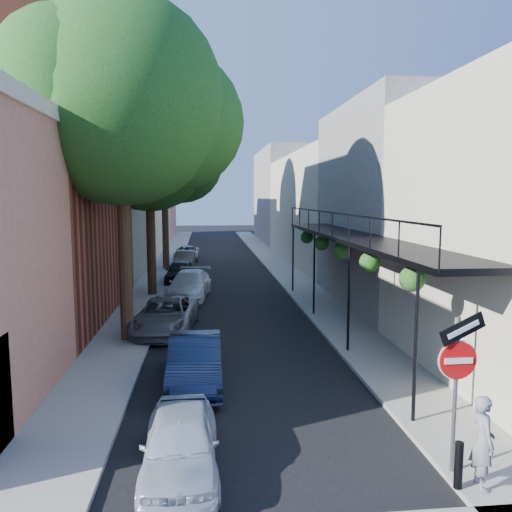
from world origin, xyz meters
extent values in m
cube|color=black|center=(0.00, 30.00, 0.01)|extent=(6.00, 64.00, 0.01)
cube|color=gray|center=(-4.00, 30.00, 0.06)|extent=(2.00, 64.00, 0.12)
cube|color=gray|center=(4.00, 30.00, 0.06)|extent=(2.00, 64.00, 0.12)
cube|color=gray|center=(-5.02, 14.00, 8.00)|extent=(0.06, 7.00, 4.00)
cube|color=#9C9994|center=(-9.00, 26.00, 4.50)|extent=(8.00, 12.00, 9.00)
cube|color=beige|center=(-9.00, 40.00, 5.00)|extent=(8.00, 16.00, 10.00)
cube|color=tan|center=(-9.00, 54.00, 4.00)|extent=(8.00, 12.00, 8.00)
cube|color=#9C9994|center=(9.00, 15.00, 4.50)|extent=(8.00, 10.00, 9.00)
cube|color=beige|center=(9.00, 30.00, 4.00)|extent=(8.00, 20.00, 8.00)
cube|color=#9C9994|center=(9.00, 48.00, 5.00)|extent=(8.00, 16.00, 10.00)
cube|color=black|center=(4.20, 10.00, 3.50)|extent=(2.00, 16.00, 0.15)
cube|color=black|center=(3.25, 10.00, 4.38)|extent=(0.05, 16.00, 0.05)
cylinder|color=black|center=(3.30, 3.00, 1.81)|extent=(0.08, 0.08, 3.40)
cylinder|color=black|center=(3.30, 18.00, 1.81)|extent=(0.08, 0.08, 3.40)
sphere|color=#1F4714|center=(3.60, 4.00, 3.05)|extent=(0.60, 0.60, 0.60)
sphere|color=#1F4714|center=(3.60, 10.00, 3.05)|extent=(0.60, 0.60, 0.60)
sphere|color=#1F4714|center=(3.60, 16.00, 3.05)|extent=(0.60, 0.60, 0.60)
cylinder|color=#595B60|center=(3.15, 1.00, 1.45)|extent=(0.07, 0.07, 2.90)
cylinder|color=red|center=(3.15, 0.96, 2.15)|extent=(0.66, 0.04, 0.66)
cube|color=white|center=(3.15, 0.93, 2.15)|extent=(0.50, 0.02, 0.10)
cylinder|color=white|center=(3.15, 0.98, 2.15)|extent=(0.70, 0.02, 0.70)
cube|color=black|center=(3.20, 0.95, 2.70)|extent=(0.89, 0.15, 0.58)
cube|color=white|center=(3.20, 0.92, 2.70)|extent=(0.60, 0.10, 0.31)
cylinder|color=black|center=(3.00, 0.50, 0.52)|extent=(0.14, 0.14, 0.80)
cylinder|color=#352515|center=(-3.80, 10.00, 3.50)|extent=(0.44, 0.44, 7.00)
sphere|color=#1F4714|center=(-3.80, 10.00, 8.02)|extent=(6.80, 6.80, 6.80)
sphere|color=#1F4714|center=(-2.10, 11.02, 7.52)|extent=(4.76, 4.76, 4.76)
cylinder|color=#352515|center=(-3.80, 18.00, 3.15)|extent=(0.44, 0.44, 6.30)
sphere|color=#1F4714|center=(-3.80, 18.00, 7.20)|extent=(6.00, 6.00, 6.00)
sphere|color=#1F4714|center=(-2.30, 18.90, 6.70)|extent=(4.20, 4.20, 4.20)
cylinder|color=#352515|center=(-3.80, 27.00, 3.67)|extent=(0.44, 0.44, 7.35)
sphere|color=#1F4714|center=(-3.80, 27.00, 8.40)|extent=(7.00, 7.00, 7.00)
sphere|color=#1F4714|center=(-2.05, 28.05, 7.90)|extent=(4.90, 4.90, 4.90)
imported|color=silver|center=(-1.61, 1.61, 0.57)|extent=(1.39, 3.36, 1.14)
imported|color=#121D39|center=(-1.44, 5.86, 0.64)|extent=(1.35, 3.87, 1.28)
imported|color=slate|center=(-2.60, 11.16, 0.62)|extent=(2.48, 4.61, 1.23)
imported|color=white|center=(-1.94, 17.31, 0.66)|extent=(2.40, 4.72, 1.31)
imported|color=black|center=(-2.60, 21.79, 0.65)|extent=(1.76, 3.91, 1.30)
imported|color=#676057|center=(-2.60, 27.99, 0.58)|extent=(1.35, 3.56, 1.16)
imported|color=#929BA5|center=(-2.60, 32.15, 0.56)|extent=(1.93, 4.06, 1.12)
imported|color=gray|center=(3.40, 0.50, 0.91)|extent=(0.45, 0.62, 1.58)
camera|label=1|loc=(-1.11, -6.89, 4.93)|focal=35.00mm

